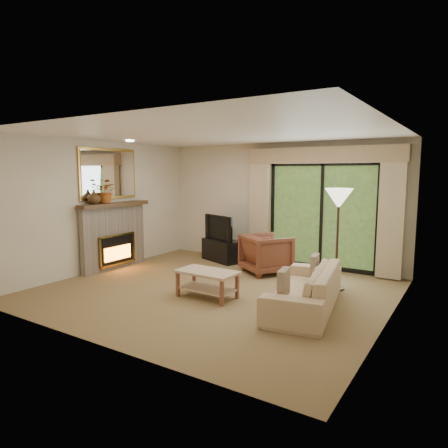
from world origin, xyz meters
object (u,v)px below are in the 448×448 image
Objects in this scene: media_console at (222,250)px; armchair at (266,254)px; sofa at (305,288)px; coffee_table at (207,284)px.

media_console is 1.15× the size of armchair.
sofa reaches higher than media_console.
media_console is 3.35m from sofa.
coffee_table is (-0.09, -1.91, -0.17)m from armchair.
sofa is at bearing 165.61° from armchair.
armchair reaches higher than coffee_table.
sofa is (1.40, -1.55, -0.08)m from armchair.
sofa is 2.17× the size of coffee_table.
sofa is 1.54m from coffee_table.
media_console is 1.01× the size of coffee_table.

